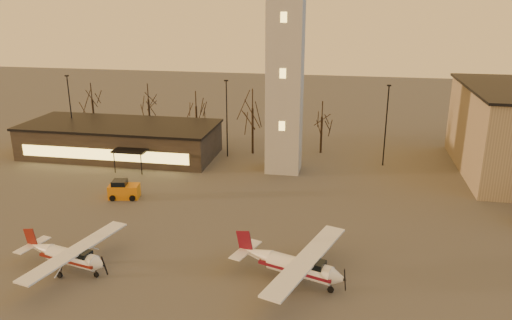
% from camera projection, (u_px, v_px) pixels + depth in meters
% --- Properties ---
extents(ground, '(220.00, 220.00, 0.00)m').
position_uv_depth(ground, '(222.00, 316.00, 32.80)').
color(ground, '#484543').
rests_on(ground, ground).
extents(control_tower, '(6.80, 6.80, 32.60)m').
position_uv_depth(control_tower, '(286.00, 32.00, 55.79)').
color(control_tower, '#A19D98').
rests_on(control_tower, ground).
extents(terminal, '(25.40, 12.20, 4.30)m').
position_uv_depth(terminal, '(121.00, 139.00, 65.90)').
color(terminal, black).
rests_on(terminal, ground).
extents(light_poles, '(58.50, 12.25, 10.14)m').
position_uv_depth(light_poles, '(289.00, 125.00, 60.01)').
color(light_poles, black).
rests_on(light_poles, ground).
extents(tree_row, '(37.20, 9.20, 8.80)m').
position_uv_depth(tree_row, '(196.00, 103.00, 69.98)').
color(tree_row, black).
rests_on(tree_row, ground).
extents(cessna_front, '(9.39, 11.53, 3.22)m').
position_uv_depth(cessna_front, '(301.00, 271.00, 36.18)').
color(cessna_front, white).
rests_on(cessna_front, ground).
extents(cessna_rear, '(8.28, 10.37, 2.86)m').
position_uv_depth(cessna_rear, '(74.00, 260.00, 37.88)').
color(cessna_rear, white).
rests_on(cessna_rear, ground).
extents(service_cart, '(3.33, 2.42, 1.95)m').
position_uv_depth(service_cart, '(124.00, 191.00, 52.07)').
color(service_cart, orange).
rests_on(service_cart, ground).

